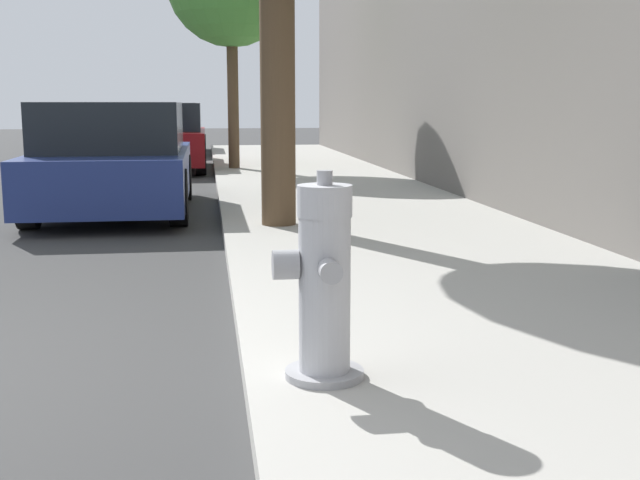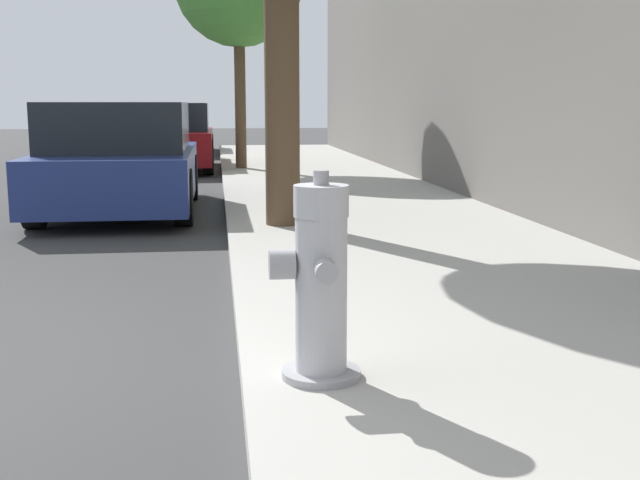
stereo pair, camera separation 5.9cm
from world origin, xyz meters
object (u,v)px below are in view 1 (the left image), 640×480
parked_car_far (167,129)px  parked_car_mid (159,138)px  fire_hydrant (323,284)px  parked_car_near (115,160)px

parked_car_far → parked_car_mid: bearing=-89.0°
parked_car_mid → parked_car_far: parked_car_far is taller
parked_car_mid → parked_car_far: size_ratio=0.87×
fire_hydrant → parked_car_mid: parked_car_mid is taller
parked_car_mid → parked_car_far: (-0.10, 5.69, -0.00)m
parked_car_mid → parked_car_far: bearing=91.0°
parked_car_far → parked_car_near: bearing=-90.4°
parked_car_mid → fire_hydrant: bearing=-83.7°
parked_car_near → parked_car_far: 12.13m
fire_hydrant → parked_car_near: bearing=103.6°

